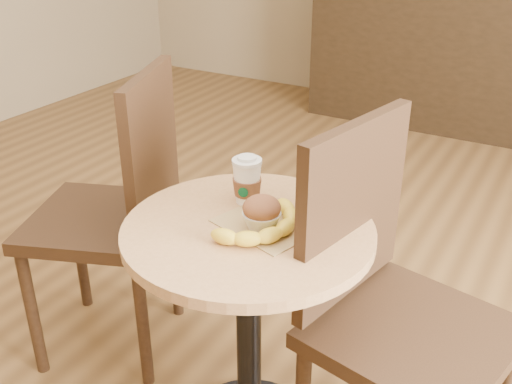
# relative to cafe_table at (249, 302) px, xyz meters

# --- Properties ---
(cafe_table) EXTENTS (0.65, 0.65, 0.75)m
(cafe_table) POSITION_rel_cafe_table_xyz_m (0.00, 0.00, 0.00)
(cafe_table) COLOR black
(cafe_table) RESTS_ON ground
(chair_left) EXTENTS (0.59, 0.59, 1.04)m
(chair_left) POSITION_rel_cafe_table_xyz_m (-0.60, 0.17, 0.06)
(chair_left) COLOR #342112
(chair_left) RESTS_ON ground
(chair_right) EXTENTS (0.54, 0.54, 1.03)m
(chair_right) POSITION_rel_cafe_table_xyz_m (0.36, 0.10, 0.05)
(chair_right) COLOR #342112
(chair_right) RESTS_ON ground
(service_counter) EXTENTS (2.30, 0.65, 1.04)m
(service_counter) POSITION_rel_cafe_table_xyz_m (-0.07, 3.19, 0.01)
(service_counter) COLOR black
(service_counter) RESTS_ON ground
(kraft_bag) EXTENTS (0.28, 0.24, 0.00)m
(kraft_bag) POSITION_rel_cafe_table_xyz_m (0.04, 0.02, 0.24)
(kraft_bag) COLOR #A3824F
(kraft_bag) RESTS_ON cafe_table
(coffee_cup) EXTENTS (0.08, 0.08, 0.13)m
(coffee_cup) POSITION_rel_cafe_table_xyz_m (-0.07, 0.12, 0.30)
(coffee_cup) COLOR white
(coffee_cup) RESTS_ON cafe_table
(muffin) EXTENTS (0.10, 0.10, 0.09)m
(muffin) POSITION_rel_cafe_table_xyz_m (0.04, 0.00, 0.28)
(muffin) COLOR silver
(muffin) RESTS_ON kraft_bag
(banana) EXTENTS (0.27, 0.33, 0.04)m
(banana) POSITION_rel_cafe_table_xyz_m (0.05, -0.00, 0.26)
(banana) COLOR yellow
(banana) RESTS_ON kraft_bag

